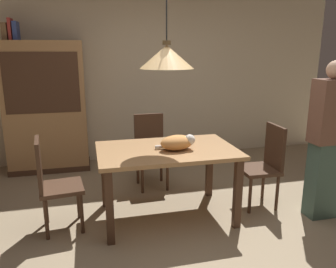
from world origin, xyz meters
name	(u,v)px	position (x,y,z in m)	size (l,w,h in m)	color
ground	(190,240)	(0.00, 0.00, 0.00)	(10.00, 10.00, 0.00)	#998466
back_wall	(141,68)	(0.00, 2.65, 1.45)	(6.40, 0.10, 2.90)	beige
dining_table	(167,158)	(-0.10, 0.51, 0.65)	(1.40, 0.90, 0.75)	#A87A4C
chair_left_side	(52,181)	(-1.23, 0.50, 0.51)	(0.44, 0.44, 0.93)	#472D1E
chair_far_back	(151,147)	(-0.11, 1.39, 0.51)	(0.41, 0.41, 0.93)	#472D1E
chair_right_side	(265,162)	(1.02, 0.51, 0.51)	(0.41, 0.41, 0.93)	#472D1E
cat_sleeping	(178,142)	(0.00, 0.45, 0.83)	(0.39, 0.27, 0.16)	#E59951
pendant_lamp	(167,57)	(-0.10, 0.51, 1.66)	(0.52, 0.52, 1.30)	#E5B775
hutch_bookcase	(46,110)	(-1.44, 2.32, 0.89)	(1.12, 0.45, 1.85)	#A87A4C
book_brown_thick	(6,32)	(-1.86, 2.32, 1.96)	(0.06, 0.24, 0.22)	brown
book_red_tall	(11,29)	(-1.79, 2.32, 1.99)	(0.04, 0.22, 0.28)	#B73833
book_blue_wide	(16,31)	(-1.73, 2.32, 1.97)	(0.06, 0.24, 0.24)	#384C93
person_standing	(328,142)	(1.49, 0.13, 0.82)	(0.36, 0.22, 1.63)	#3D564C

